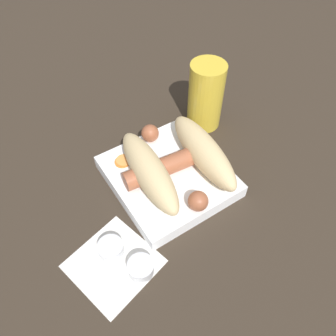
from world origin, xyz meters
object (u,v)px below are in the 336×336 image
Objects in this scene: food_tray at (168,176)px; sausage at (172,165)px; condiment_cup_far at (141,268)px; bread_roll at (178,161)px; condiment_cup_near at (111,249)px; drink_glass at (206,96)px.

sausage reaches higher than food_tray.
food_tray is at bearing 133.56° from condiment_cup_far.
bread_roll is 0.18m from condiment_cup_near.
drink_glass is at bearing 123.16° from sausage.
condiment_cup_far is (0.12, -0.13, -0.03)m from sausage.
bread_roll is 1.46× the size of drink_glass.
condiment_cup_far is (0.12, -0.13, -0.00)m from food_tray.
sausage is at bearing -134.67° from bread_roll.
condiment_cup_far is at bearing 24.61° from condiment_cup_near.
drink_glass is (-0.21, 0.28, 0.06)m from condiment_cup_far.
condiment_cup_near is 0.29× the size of drink_glass.
sausage is 5.15× the size of condiment_cup_far.
condiment_cup_far is (0.11, -0.14, -0.05)m from bread_roll.
bread_roll is 0.99× the size of sausage.
condiment_cup_near is (0.07, -0.15, -0.00)m from food_tray.
condiment_cup_near is 0.06m from condiment_cup_far.
sausage reaches higher than condiment_cup_far.
food_tray is at bearing -122.90° from bread_roll.
bread_roll reaches higher than condiment_cup_far.
condiment_cup_far is at bearing -46.44° from food_tray.
condiment_cup_near is 0.34m from drink_glass.
bread_roll is at bearing 57.10° from food_tray.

